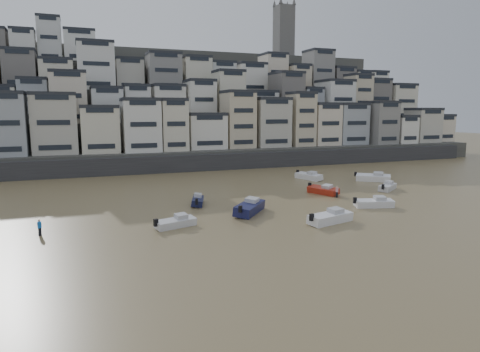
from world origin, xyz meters
name	(u,v)px	position (x,y,z in m)	size (l,w,h in m)	color
ground	(341,295)	(0.00, 0.00, 0.00)	(400.00, 400.00, 0.00)	olive
harbor_wall	(209,162)	(10.00, 65.00, 1.75)	(140.00, 3.00, 3.50)	#38383A
hillside	(186,110)	(14.73, 104.84, 13.01)	(141.04, 66.00, 50.00)	#4C4C47
boat_b	(374,202)	(20.04, 22.01, 0.77)	(5.63, 1.84, 1.53)	silver
boat_d	(388,186)	(30.26, 31.61, 0.75)	(5.50, 1.80, 1.50)	silver
boat_c	(250,206)	(3.15, 24.87, 0.98)	(7.16, 2.34, 1.95)	#161945
boat_e	(323,189)	(18.58, 32.44, 0.77)	(5.63, 1.84, 1.53)	#A62514
boat_i	(309,175)	(23.68, 45.79, 0.85)	(6.23, 2.04, 1.70)	white
boat_a	(330,216)	(10.08, 17.15, 0.87)	(6.39, 2.09, 1.74)	white
boat_j	(176,221)	(-7.03, 21.65, 0.70)	(5.10, 1.67, 1.39)	silver
boat_f	(198,200)	(-1.65, 32.11, 0.69)	(5.09, 1.67, 1.39)	#12173A
boat_g	(373,177)	(33.66, 39.65, 0.90)	(6.63, 2.17, 1.81)	white
person_blue	(40,227)	(-20.92, 23.50, 0.87)	(0.44, 0.44, 1.74)	blue
person_pink	(337,192)	(19.12, 29.45, 0.87)	(0.44, 0.44, 1.74)	#C68B9B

